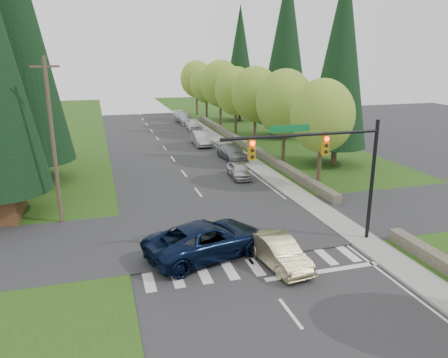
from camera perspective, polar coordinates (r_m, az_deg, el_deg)
name	(u,v)px	position (r m, az deg, el deg)	size (l,w,h in m)	color
ground	(281,300)	(19.47, 7.40, -15.46)	(120.00, 120.00, 0.00)	#28282B
grass_east	(324,165)	(41.59, 12.88, 1.75)	(14.00, 110.00, 0.06)	#2A4A13
grass_west	(20,189)	(37.01, -25.08, -1.22)	(14.00, 110.00, 0.06)	#2A4A13
cross_street	(227,230)	(26.15, 0.37, -6.65)	(120.00, 8.00, 0.10)	#28282B
sidewalk_east	(255,164)	(40.83, 4.01, 1.91)	(1.80, 80.00, 0.13)	gray
curb_east	(246,165)	(40.55, 2.88, 1.83)	(0.20, 80.00, 0.13)	gray
stone_wall_north	(244,144)	(48.67, 2.64, 4.64)	(0.70, 40.00, 0.70)	#4C4438
traffic_signal	(327,157)	(23.18, 13.35, 2.85)	(8.70, 0.37, 6.80)	black
utility_pole	(53,141)	(27.65, -21.44, 4.63)	(1.60, 0.24, 10.00)	#473828
decid_tree_0	(322,116)	(33.55, 12.71, 8.04)	(4.80, 4.80, 8.37)	#38281C
decid_tree_1	(285,103)	(39.78, 7.97, 9.82)	(5.20, 5.20, 8.80)	#38281C
decid_tree_2	(256,94)	(46.14, 4.15, 10.98)	(5.00, 5.00, 8.82)	#38281C
decid_tree_3	(236,91)	(52.78, 1.56, 11.40)	(5.00, 5.00, 8.55)	#38281C
decid_tree_4	(220,84)	(59.46, -0.46, 12.35)	(5.40, 5.40, 9.18)	#38281C
decid_tree_5	(206,84)	(66.19, -2.33, 12.28)	(4.80, 4.80, 8.30)	#38281C
decid_tree_6	(196,79)	(72.99, -3.63, 12.90)	(5.20, 5.20, 8.86)	#38281C
conifer_w_c	(19,36)	(37.41, -25.22, 16.52)	(6.46, 6.46, 20.80)	#38281C
conifer_w_e	(6,50)	(43.63, -26.60, 14.80)	(5.78, 5.78, 18.80)	#38281C
conifer_e_a	(341,56)	(40.83, 15.05, 15.22)	(5.44, 5.44, 17.80)	#38281C
conifer_e_b	(286,46)	(53.73, 8.11, 16.81)	(6.12, 6.12, 19.80)	#38281C
conifer_e_c	(240,58)	(66.44, 2.11, 15.54)	(5.10, 5.10, 16.80)	#38281C
sedan_champagne	(279,252)	(21.95, 7.16, -9.44)	(1.51, 4.34, 1.43)	tan
suv_navy	(208,240)	(22.67, -2.16, -7.91)	(3.03, 6.57, 1.82)	black
parked_car_a	(239,170)	(36.58, 1.98, 1.17)	(1.52, 3.78, 1.29)	#B5B6BB
parked_car_b	(232,152)	(42.84, 1.10, 3.53)	(2.00, 4.91, 1.43)	slate
parked_car_c	(201,138)	(49.43, -3.03, 5.33)	(1.67, 4.79, 1.58)	#ADADB2
parked_car_d	(194,124)	(59.42, -3.98, 7.16)	(1.80, 4.47, 1.52)	silver
parked_car_e	(185,118)	(65.06, -5.10, 7.94)	(2.17, 5.34, 1.55)	#BABBC0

